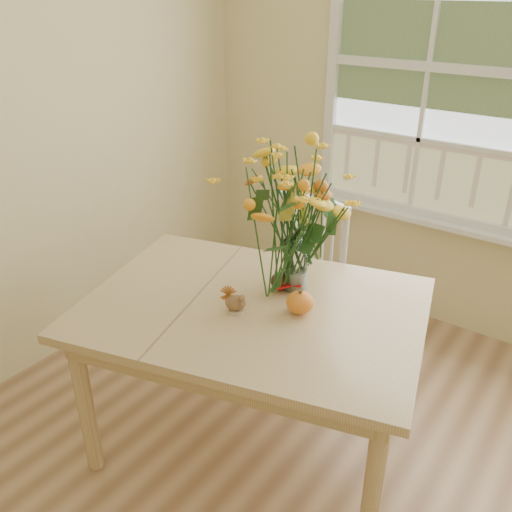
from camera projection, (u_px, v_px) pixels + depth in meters
The scene contains 6 objects.
dining_table at pixel (253, 323), 2.31m from camera, with size 1.61×1.33×0.75m.
windsor_chair at pixel (303, 275), 2.98m from camera, with size 0.43×0.41×0.92m.
flower_vase at pixel (297, 214), 2.24m from camera, with size 0.50×0.50×0.59m.
pumpkin at pixel (300, 303), 2.20m from camera, with size 0.11×0.11×0.09m, color orange.
turkey_figurine at pixel (236, 303), 2.20m from camera, with size 0.11×0.10×0.11m.
dark_gourd at pixel (280, 282), 2.37m from camera, with size 0.13×0.11×0.08m.
Camera 1 is at (0.49, -0.83, 1.96)m, focal length 38.00 mm.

